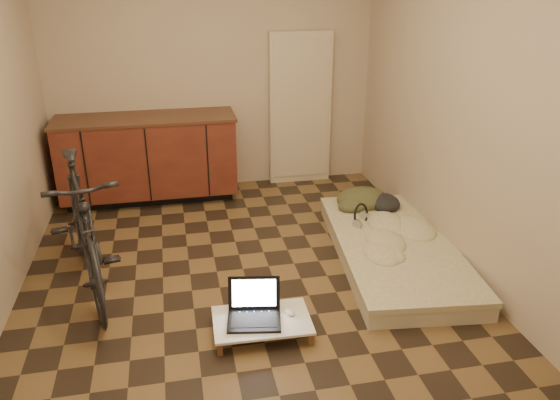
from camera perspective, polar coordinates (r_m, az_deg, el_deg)
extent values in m
cube|color=brown|center=(4.60, -3.89, -7.19)|extent=(3.50, 4.00, 0.00)
cube|color=#C5B198|center=(6.05, -6.99, 13.25)|extent=(3.50, 0.00, 2.60)
cube|color=#C5B198|center=(2.25, 2.52, -3.72)|extent=(3.50, 0.00, 2.60)
cube|color=#C5B198|center=(4.65, 17.81, 9.40)|extent=(0.00, 4.00, 2.60)
cube|color=black|center=(6.12, -13.21, 0.72)|extent=(1.70, 0.48, 0.10)
cube|color=#511F16|center=(5.93, -13.59, 4.51)|extent=(1.80, 0.60, 0.78)
cube|color=#4D2C1C|center=(5.82, -13.96, 8.29)|extent=(1.84, 0.62, 0.03)
cube|color=beige|center=(6.23, 2.10, 9.47)|extent=(0.70, 0.10, 1.70)
imported|color=black|center=(4.33, -19.95, -2.11)|extent=(0.91, 1.84, 1.15)
cube|color=beige|center=(4.82, 11.81, -5.33)|extent=(1.15, 2.06, 0.12)
cube|color=beige|center=(4.78, 11.89, -4.43)|extent=(1.17, 2.09, 0.05)
cube|color=brown|center=(3.67, -6.30, -15.19)|extent=(0.04, 0.04, 0.09)
cube|color=brown|center=(3.97, -6.68, -11.93)|extent=(0.04, 0.04, 0.09)
cube|color=brown|center=(3.74, 3.23, -14.28)|extent=(0.04, 0.04, 0.09)
cube|color=brown|center=(4.03, 2.05, -11.17)|extent=(0.04, 0.04, 0.09)
cube|color=white|center=(3.81, -1.91, -12.45)|extent=(0.68, 0.45, 0.02)
cube|color=black|center=(3.77, -2.72, -12.52)|extent=(0.40, 0.31, 0.02)
cube|color=black|center=(3.83, -2.73, -9.66)|extent=(0.36, 0.13, 0.23)
cube|color=white|center=(3.83, -2.73, -9.66)|extent=(0.31, 0.10, 0.19)
ellipsoid|color=white|center=(3.84, 1.04, -11.62)|extent=(0.08, 0.11, 0.03)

